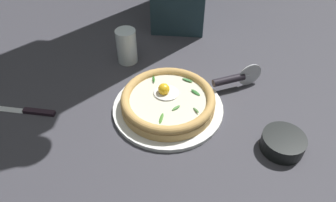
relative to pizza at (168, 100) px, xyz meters
The scene contains 7 objects.
ground_plane 0.07m from the pizza, 155.72° to the right, with size 2.40×2.40×0.03m, color #3A3940.
pizza_plate 0.03m from the pizza, 64.83° to the right, with size 0.30×0.30×0.01m, color white.
pizza is the anchor object (origin of this frame).
side_bowl 0.31m from the pizza, 16.57° to the right, with size 0.11×0.11×0.04m, color black.
pizza_cutter 0.21m from the pizza, 34.46° to the left, with size 0.14×0.09×0.07m.
table_knife 0.38m from the pizza, 169.07° to the right, with size 0.22×0.02×0.01m.
drinking_glass 0.26m from the pizza, 129.29° to the left, with size 0.06×0.06×0.11m.
Camera 1 is at (0.14, -0.60, 0.62)m, focal length 34.18 mm.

